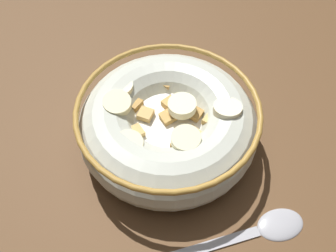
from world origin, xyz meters
TOP-DOWN VIEW (x-y plane):
  - ground_plane at (0.00, 0.00)cm, footprint 97.76×97.76cm
  - cereal_bowl at (-0.02, 0.01)cm, footprint 19.41×19.41cm
  - spoon at (-9.00, -11.14)cm, footprint 7.68×13.53cm

SIDE VIEW (x-z plane):
  - ground_plane at x=0.00cm, z-range -2.00..0.00cm
  - spoon at x=-9.00cm, z-range -0.05..0.75cm
  - cereal_bowl at x=-0.02cm, z-range 0.00..6.79cm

